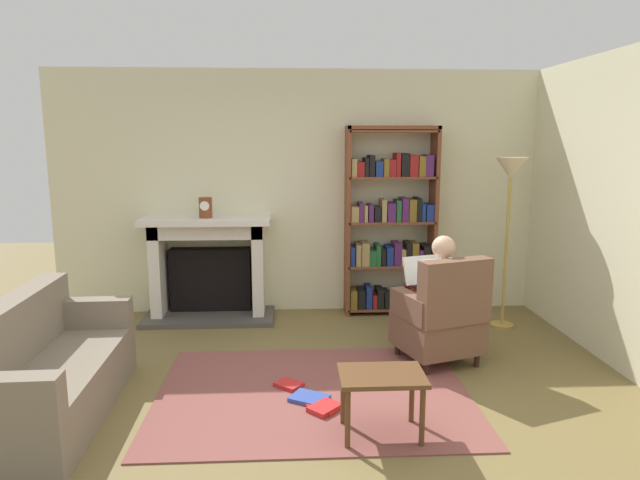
{
  "coord_description": "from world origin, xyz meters",
  "views": [
    {
      "loc": [
        -0.16,
        -3.72,
        1.94
      ],
      "look_at": [
        0.1,
        1.2,
        1.05
      ],
      "focal_mm": 31.21,
      "sensor_mm": 36.0,
      "label": 1
    }
  ],
  "objects_px": {
    "seated_reader": "(435,292)",
    "sofa_floral": "(45,374)",
    "fireplace": "(209,264)",
    "armchair_reading": "(442,317)",
    "bookshelf": "(391,224)",
    "floor_lamp": "(510,184)",
    "side_table": "(382,383)",
    "mantel_clock": "(206,208)"
  },
  "relations": [
    {
      "from": "seated_reader",
      "to": "sofa_floral",
      "type": "height_order",
      "value": "seated_reader"
    },
    {
      "from": "fireplace",
      "to": "sofa_floral",
      "type": "relative_size",
      "value": 0.82
    },
    {
      "from": "armchair_reading",
      "to": "sofa_floral",
      "type": "relative_size",
      "value": 0.56
    },
    {
      "from": "bookshelf",
      "to": "sofa_floral",
      "type": "xyz_separation_m",
      "value": [
        -2.84,
        -2.29,
        -0.69
      ]
    },
    {
      "from": "seated_reader",
      "to": "floor_lamp",
      "type": "relative_size",
      "value": 0.64
    },
    {
      "from": "armchair_reading",
      "to": "seated_reader",
      "type": "height_order",
      "value": "seated_reader"
    },
    {
      "from": "bookshelf",
      "to": "side_table",
      "type": "bearing_deg",
      "value": -101.15
    },
    {
      "from": "fireplace",
      "to": "sofa_floral",
      "type": "bearing_deg",
      "value": -110.21
    },
    {
      "from": "bookshelf",
      "to": "armchair_reading",
      "type": "distance_m",
      "value": 1.62
    },
    {
      "from": "sofa_floral",
      "to": "seated_reader",
      "type": "bearing_deg",
      "value": -74.81
    },
    {
      "from": "seated_reader",
      "to": "bookshelf",
      "type": "bearing_deg",
      "value": -102.26
    },
    {
      "from": "armchair_reading",
      "to": "seated_reader",
      "type": "relative_size",
      "value": 0.85
    },
    {
      "from": "bookshelf",
      "to": "mantel_clock",
      "type": "bearing_deg",
      "value": -176.16
    },
    {
      "from": "fireplace",
      "to": "side_table",
      "type": "distance_m",
      "value": 3.03
    },
    {
      "from": "fireplace",
      "to": "floor_lamp",
      "type": "distance_m",
      "value": 3.29
    },
    {
      "from": "mantel_clock",
      "to": "seated_reader",
      "type": "height_order",
      "value": "mantel_clock"
    },
    {
      "from": "bookshelf",
      "to": "sofa_floral",
      "type": "relative_size",
      "value": 1.21
    },
    {
      "from": "armchair_reading",
      "to": "seated_reader",
      "type": "xyz_separation_m",
      "value": [
        -0.04,
        0.11,
        0.2
      ]
    },
    {
      "from": "bookshelf",
      "to": "floor_lamp",
      "type": "height_order",
      "value": "bookshelf"
    },
    {
      "from": "mantel_clock",
      "to": "sofa_floral",
      "type": "xyz_separation_m",
      "value": [
        -0.83,
        -2.15,
        -0.91
      ]
    },
    {
      "from": "seated_reader",
      "to": "sofa_floral",
      "type": "bearing_deg",
      "value": -1.78
    },
    {
      "from": "bookshelf",
      "to": "armchair_reading",
      "type": "relative_size",
      "value": 2.15
    },
    {
      "from": "armchair_reading",
      "to": "bookshelf",
      "type": "bearing_deg",
      "value": -101.31
    },
    {
      "from": "armchair_reading",
      "to": "fireplace",
      "type": "bearing_deg",
      "value": -52.09
    },
    {
      "from": "mantel_clock",
      "to": "side_table",
      "type": "bearing_deg",
      "value": -59.54
    },
    {
      "from": "armchair_reading",
      "to": "side_table",
      "type": "distance_m",
      "value": 1.37
    },
    {
      "from": "fireplace",
      "to": "bookshelf",
      "type": "relative_size",
      "value": 0.67
    },
    {
      "from": "side_table",
      "to": "armchair_reading",
      "type": "bearing_deg",
      "value": 58.56
    },
    {
      "from": "bookshelf",
      "to": "armchair_reading",
      "type": "height_order",
      "value": "bookshelf"
    },
    {
      "from": "seated_reader",
      "to": "armchair_reading",
      "type": "bearing_deg",
      "value": 90.0
    },
    {
      "from": "side_table",
      "to": "seated_reader",
      "type": "bearing_deg",
      "value": 62.12
    },
    {
      "from": "fireplace",
      "to": "floor_lamp",
      "type": "height_order",
      "value": "floor_lamp"
    },
    {
      "from": "mantel_clock",
      "to": "seated_reader",
      "type": "bearing_deg",
      "value": -29.94
    },
    {
      "from": "floor_lamp",
      "to": "sofa_floral",
      "type": "bearing_deg",
      "value": -156.27
    },
    {
      "from": "side_table",
      "to": "bookshelf",
      "type": "bearing_deg",
      "value": 78.85
    },
    {
      "from": "fireplace",
      "to": "armchair_reading",
      "type": "height_order",
      "value": "fireplace"
    },
    {
      "from": "armchair_reading",
      "to": "floor_lamp",
      "type": "distance_m",
      "value": 1.7
    },
    {
      "from": "mantel_clock",
      "to": "seated_reader",
      "type": "distance_m",
      "value": 2.58
    },
    {
      "from": "armchair_reading",
      "to": "side_table",
      "type": "relative_size",
      "value": 1.73
    },
    {
      "from": "sofa_floral",
      "to": "bookshelf",
      "type": "bearing_deg",
      "value": -52.78
    },
    {
      "from": "armchair_reading",
      "to": "floor_lamp",
      "type": "bearing_deg",
      "value": -152.64
    },
    {
      "from": "armchair_reading",
      "to": "sofa_floral",
      "type": "distance_m",
      "value": 3.14
    }
  ]
}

